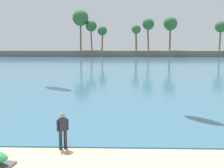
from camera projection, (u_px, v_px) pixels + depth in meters
sea at (118, 61)px, 72.07m from camera, size 220.00×117.17×0.06m
palm_headland at (122, 46)px, 90.09m from camera, size 90.08×6.64×13.48m
person_at_waterline at (63, 130)px, 13.89m from camera, size 0.50×0.34×1.67m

